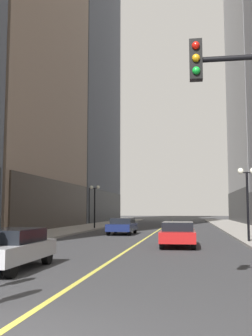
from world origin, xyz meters
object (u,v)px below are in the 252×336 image
(car_red, at_px, (178,233))
(street_lamp_left_far, at_px, (95,197))
(car_navy, at_px, (122,225))
(street_lamp_right_mid, at_px, (247,188))
(car_silver, at_px, (10,247))

(car_red, distance_m, street_lamp_left_far, 19.93)
(car_navy, distance_m, street_lamp_right_mid, 11.91)
(car_navy, xyz_separation_m, street_lamp_right_mid, (8.73, -7.70, 2.54))
(car_navy, height_order, street_lamp_right_mid, street_lamp_right_mid)
(car_red, xyz_separation_m, street_lamp_left_far, (-8.79, 17.71, 2.54))
(car_silver, xyz_separation_m, car_navy, (0.53, 19.42, 0.00))
(car_silver, bearing_deg, car_red, 60.16)
(car_navy, bearing_deg, street_lamp_left_far, 118.72)
(car_navy, bearing_deg, car_silver, -91.56)
(car_silver, height_order, street_lamp_left_far, street_lamp_left_far)
(car_red, distance_m, street_lamp_right_mid, 5.40)
(street_lamp_left_far, distance_m, street_lamp_right_mid, 19.82)
(car_navy, height_order, street_lamp_left_far, street_lamp_left_far)
(car_silver, distance_m, street_lamp_left_far, 27.21)
(car_navy, bearing_deg, car_red, -65.33)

